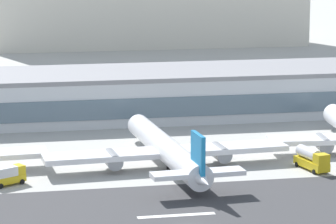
{
  "coord_description": "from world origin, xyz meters",
  "views": [
    {
      "loc": [
        -27.43,
        -121.2,
        41.12
      ],
      "look_at": [
        5.16,
        41.89,
        8.96
      ],
      "focal_mm": 95.71,
      "sensor_mm": 36.0,
      "label": 1
    }
  ],
  "objects_px": {
    "service_fuel_truck_1": "(312,159)",
    "terminal_building": "(123,94)",
    "airliner_blue_tail_gate_1": "(168,151)",
    "service_box_truck_0": "(8,175)"
  },
  "relations": [
    {
      "from": "terminal_building",
      "to": "airliner_blue_tail_gate_1",
      "type": "distance_m",
      "value": 49.92
    },
    {
      "from": "service_fuel_truck_1",
      "to": "service_box_truck_0",
      "type": "bearing_deg",
      "value": -101.97
    },
    {
      "from": "terminal_building",
      "to": "service_fuel_truck_1",
      "type": "height_order",
      "value": "terminal_building"
    },
    {
      "from": "terminal_building",
      "to": "airliner_blue_tail_gate_1",
      "type": "height_order",
      "value": "terminal_building"
    },
    {
      "from": "service_fuel_truck_1",
      "to": "terminal_building",
      "type": "bearing_deg",
      "value": -166.24
    },
    {
      "from": "airliner_blue_tail_gate_1",
      "to": "service_fuel_truck_1",
      "type": "distance_m",
      "value": 26.02
    },
    {
      "from": "service_box_truck_0",
      "to": "service_fuel_truck_1",
      "type": "distance_m",
      "value": 54.3
    },
    {
      "from": "airliner_blue_tail_gate_1",
      "to": "service_box_truck_0",
      "type": "relative_size",
      "value": 7.85
    },
    {
      "from": "service_box_truck_0",
      "to": "service_fuel_truck_1",
      "type": "relative_size",
      "value": 0.72
    },
    {
      "from": "airliner_blue_tail_gate_1",
      "to": "service_fuel_truck_1",
      "type": "bearing_deg",
      "value": -106.38
    }
  ]
}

